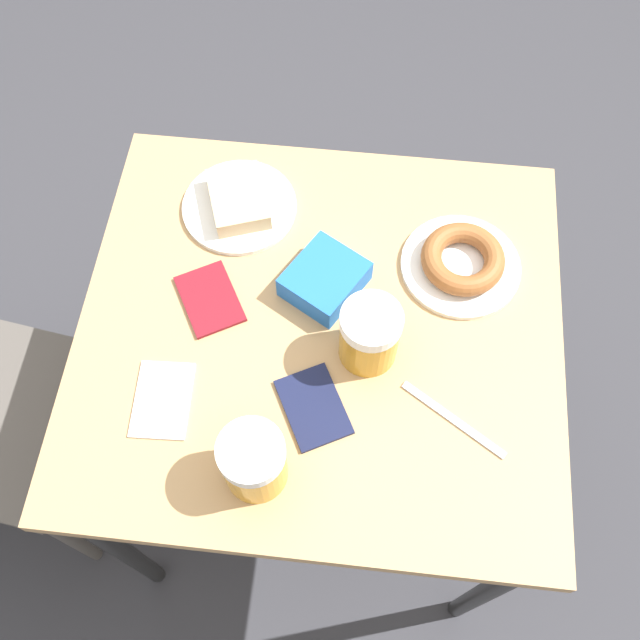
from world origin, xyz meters
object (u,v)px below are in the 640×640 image
object	(u,v)px
napkin_folded	(163,400)
passport_near_edge	(210,299)
passport_far_edge	(313,407)
fork	(453,419)
beer_mug_left	(254,461)
plate_with_donut	(462,261)
plate_with_cake	(239,203)
beer_mug_center	(370,335)
blue_pouch	(328,280)

from	to	relation	value
napkin_folded	passport_near_edge	size ratio (longest dim) A/B	0.86
passport_far_edge	fork	bearing A→B (deg)	-89.00
beer_mug_left	passport_far_edge	bearing A→B (deg)	-33.06
beer_mug_left	napkin_folded	distance (m)	0.20
plate_with_donut	napkin_folded	size ratio (longest dim) A/B	1.57
beer_mug_left	napkin_folded	size ratio (longest dim) A/B	0.92
passport_far_edge	plate_with_cake	bearing A→B (deg)	25.65
fork	passport_near_edge	bearing A→B (deg)	67.77
plate_with_donut	fork	size ratio (longest dim) A/B	1.25
beer_mug_left	passport_near_edge	size ratio (longest dim) A/B	0.79
plate_with_cake	napkin_folded	world-z (taller)	plate_with_cake
napkin_folded	passport_near_edge	world-z (taller)	passport_near_edge
beer_mug_center	passport_far_edge	distance (m)	0.14
plate_with_donut	napkin_folded	xyz separation A→B (m)	(-0.30, 0.46, -0.02)
beer_mug_center	napkin_folded	size ratio (longest dim) A/B	0.92
plate_with_cake	beer_mug_center	distance (m)	0.37
beer_mug_center	passport_far_edge	world-z (taller)	beer_mug_center
plate_with_cake	beer_mug_left	world-z (taller)	beer_mug_left
napkin_folded	blue_pouch	world-z (taller)	blue_pouch
napkin_folded	fork	world-z (taller)	same
plate_with_donut	passport_far_edge	bearing A→B (deg)	141.64
beer_mug_left	blue_pouch	world-z (taller)	beer_mug_left
beer_mug_center	beer_mug_left	bearing A→B (deg)	145.66
plate_with_donut	beer_mug_left	distance (m)	0.50
passport_near_edge	napkin_folded	bearing A→B (deg)	167.35
plate_with_cake	napkin_folded	size ratio (longest dim) A/B	1.56
fork	passport_near_edge	world-z (taller)	passport_near_edge
plate_with_donut	napkin_folded	bearing A→B (deg)	122.70
beer_mug_left	passport_near_edge	world-z (taller)	beer_mug_left
plate_with_cake	blue_pouch	distance (m)	0.23
napkin_folded	plate_with_donut	bearing A→B (deg)	-57.30
plate_with_cake	fork	size ratio (longest dim) A/B	1.24
beer_mug_left	fork	distance (m)	0.32
beer_mug_center	passport_near_edge	size ratio (longest dim) A/B	0.79
passport_near_edge	passport_far_edge	bearing A→B (deg)	-131.46
fork	beer_mug_left	bearing A→B (deg)	111.68
plate_with_donut	fork	bearing A→B (deg)	178.79
plate_with_cake	beer_mug_center	bearing A→B (deg)	-135.81
plate_with_donut	beer_mug_left	bearing A→B (deg)	143.07
fork	plate_with_donut	bearing A→B (deg)	-1.21
napkin_folded	fork	size ratio (longest dim) A/B	0.80
beer_mug_left	passport_far_edge	xyz separation A→B (m)	(0.11, -0.07, -0.06)
blue_pouch	fork	bearing A→B (deg)	-134.65
passport_far_edge	napkin_folded	bearing A→B (deg)	93.17
napkin_folded	passport_near_edge	distance (m)	0.19
beer_mug_left	passport_far_edge	distance (m)	0.15
fork	blue_pouch	distance (m)	0.31
passport_near_edge	passport_far_edge	distance (m)	0.26
passport_far_edge	beer_mug_left	bearing A→B (deg)	146.94
blue_pouch	passport_near_edge	bearing A→B (deg)	103.52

